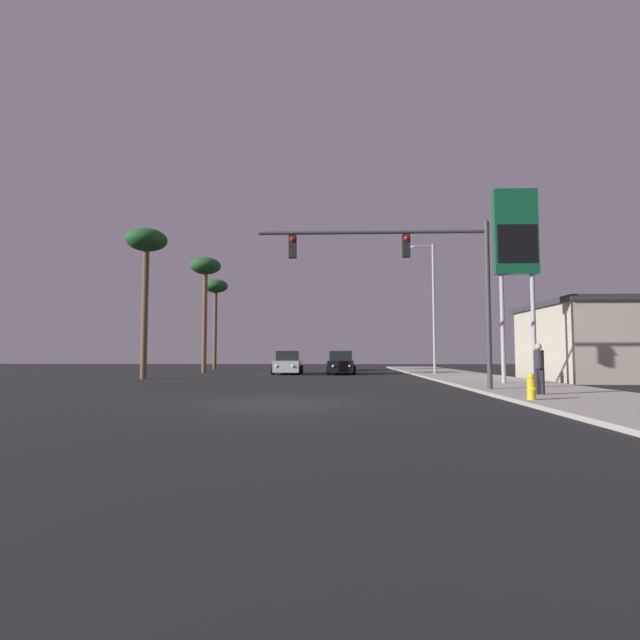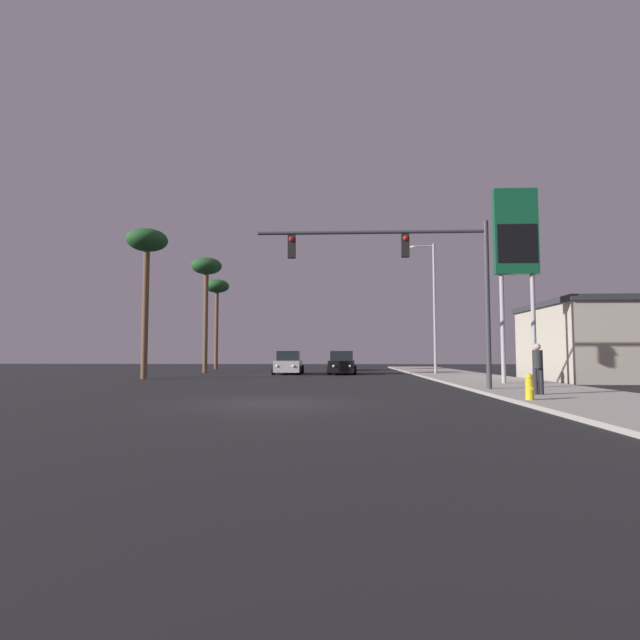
{
  "view_description": "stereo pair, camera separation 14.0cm",
  "coord_description": "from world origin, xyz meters",
  "px_view_note": "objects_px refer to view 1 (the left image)",
  "views": [
    {
      "loc": [
        1.84,
        -14.67,
        1.42
      ],
      "look_at": [
        0.83,
        11.8,
        3.26
      ],
      "focal_mm": 28.0,
      "sensor_mm": 36.0,
      "label": 1
    },
    {
      "loc": [
        1.98,
        -14.67,
        1.42
      ],
      "look_at": [
        0.83,
        11.8,
        3.26
      ],
      "focal_mm": 28.0,
      "sensor_mm": 36.0,
      "label": 2
    }
  ],
  "objects_px": {
    "pedestrian_on_sidewalk": "(539,366)",
    "palm_tree_far": "(216,291)",
    "gas_station_sign": "(516,242)",
    "palm_tree_mid": "(205,272)",
    "car_silver": "(288,364)",
    "street_lamp": "(432,301)",
    "traffic_light_mast": "(418,267)",
    "fire_hydrant": "(531,387)",
    "car_black": "(341,364)",
    "palm_tree_near": "(146,248)",
    "car_grey": "(341,362)"
  },
  "relations": [
    {
      "from": "car_grey",
      "to": "gas_station_sign",
      "type": "bearing_deg",
      "value": 109.38
    },
    {
      "from": "gas_station_sign",
      "to": "palm_tree_far",
      "type": "xyz_separation_m",
      "value": [
        -20.44,
        25.54,
        1.09
      ]
    },
    {
      "from": "palm_tree_mid",
      "to": "palm_tree_near",
      "type": "bearing_deg",
      "value": -94.71
    },
    {
      "from": "car_grey",
      "to": "pedestrian_on_sidewalk",
      "type": "relative_size",
      "value": 2.59
    },
    {
      "from": "pedestrian_on_sidewalk",
      "to": "fire_hydrant",
      "type": "bearing_deg",
      "value": -117.15
    },
    {
      "from": "palm_tree_mid",
      "to": "car_silver",
      "type": "bearing_deg",
      "value": -19.27
    },
    {
      "from": "traffic_light_mast",
      "to": "car_silver",
      "type": "bearing_deg",
      "value": 111.91
    },
    {
      "from": "car_grey",
      "to": "pedestrian_on_sidewalk",
      "type": "bearing_deg",
      "value": 101.89
    },
    {
      "from": "street_lamp",
      "to": "traffic_light_mast",
      "type": "bearing_deg",
      "value": -102.45
    },
    {
      "from": "car_black",
      "to": "pedestrian_on_sidewalk",
      "type": "height_order",
      "value": "pedestrian_on_sidewalk"
    },
    {
      "from": "car_grey",
      "to": "fire_hydrant",
      "type": "xyz_separation_m",
      "value": [
        5.36,
        -30.14,
        -0.27
      ]
    },
    {
      "from": "street_lamp",
      "to": "palm_tree_far",
      "type": "relative_size",
      "value": 1.01
    },
    {
      "from": "car_black",
      "to": "fire_hydrant",
      "type": "xyz_separation_m",
      "value": [
        5.41,
        -21.64,
        -0.27
      ]
    },
    {
      "from": "car_grey",
      "to": "palm_tree_far",
      "type": "distance_m",
      "value": 14.73
    },
    {
      "from": "pedestrian_on_sidewalk",
      "to": "car_silver",
      "type": "bearing_deg",
      "value": 117.76
    },
    {
      "from": "traffic_light_mast",
      "to": "gas_station_sign",
      "type": "xyz_separation_m",
      "value": [
        5.14,
        3.78,
        1.8
      ]
    },
    {
      "from": "street_lamp",
      "to": "fire_hydrant",
      "type": "distance_m",
      "value": 20.42
    },
    {
      "from": "car_silver",
      "to": "pedestrian_on_sidewalk",
      "type": "xyz_separation_m",
      "value": [
        10.3,
        -19.58,
        0.27
      ]
    },
    {
      "from": "fire_hydrant",
      "to": "palm_tree_far",
      "type": "height_order",
      "value": "palm_tree_far"
    },
    {
      "from": "car_silver",
      "to": "street_lamp",
      "type": "distance_m",
      "value": 11.19
    },
    {
      "from": "traffic_light_mast",
      "to": "fire_hydrant",
      "type": "relative_size",
      "value": 11.87
    },
    {
      "from": "gas_station_sign",
      "to": "pedestrian_on_sidewalk",
      "type": "bearing_deg",
      "value": -104.37
    },
    {
      "from": "car_silver",
      "to": "palm_tree_near",
      "type": "distance_m",
      "value": 12.82
    },
    {
      "from": "fire_hydrant",
      "to": "palm_tree_near",
      "type": "distance_m",
      "value": 23.09
    },
    {
      "from": "street_lamp",
      "to": "palm_tree_mid",
      "type": "relative_size",
      "value": 0.99
    },
    {
      "from": "pedestrian_on_sidewalk",
      "to": "palm_tree_far",
      "type": "xyz_separation_m",
      "value": [
        -18.79,
        31.96,
        6.67
      ]
    },
    {
      "from": "car_black",
      "to": "palm_tree_mid",
      "type": "bearing_deg",
      "value": -10.15
    },
    {
      "from": "street_lamp",
      "to": "gas_station_sign",
      "type": "bearing_deg",
      "value": -81.19
    },
    {
      "from": "pedestrian_on_sidewalk",
      "to": "palm_tree_near",
      "type": "bearing_deg",
      "value": 146.31
    },
    {
      "from": "traffic_light_mast",
      "to": "palm_tree_near",
      "type": "xyz_separation_m",
      "value": [
        -14.45,
        9.31,
        2.88
      ]
    },
    {
      "from": "pedestrian_on_sidewalk",
      "to": "palm_tree_mid",
      "type": "bearing_deg",
      "value": 127.94
    },
    {
      "from": "palm_tree_far",
      "to": "palm_tree_mid",
      "type": "bearing_deg",
      "value": -80.51
    },
    {
      "from": "car_grey",
      "to": "fire_hydrant",
      "type": "height_order",
      "value": "car_grey"
    },
    {
      "from": "traffic_light_mast",
      "to": "gas_station_sign",
      "type": "distance_m",
      "value": 6.63
    },
    {
      "from": "traffic_light_mast",
      "to": "gas_station_sign",
      "type": "bearing_deg",
      "value": 36.28
    },
    {
      "from": "car_black",
      "to": "palm_tree_near",
      "type": "xyz_separation_m",
      "value": [
        -11.53,
        -7.71,
        6.93
      ]
    },
    {
      "from": "pedestrian_on_sidewalk",
      "to": "palm_tree_far",
      "type": "relative_size",
      "value": 0.19
    },
    {
      "from": "car_grey",
      "to": "gas_station_sign",
      "type": "distance_m",
      "value": 23.9
    },
    {
      "from": "street_lamp",
      "to": "gas_station_sign",
      "type": "distance_m",
      "value": 11.7
    },
    {
      "from": "car_grey",
      "to": "pedestrian_on_sidewalk",
      "type": "distance_m",
      "value": 28.88
    },
    {
      "from": "car_black",
      "to": "street_lamp",
      "type": "xyz_separation_m",
      "value": [
        6.29,
        -1.78,
        4.36
      ]
    },
    {
      "from": "traffic_light_mast",
      "to": "street_lamp",
      "type": "relative_size",
      "value": 1.0
    },
    {
      "from": "street_lamp",
      "to": "palm_tree_mid",
      "type": "distance_m",
      "value": 17.69
    },
    {
      "from": "palm_tree_mid",
      "to": "pedestrian_on_sidewalk",
      "type": "bearing_deg",
      "value": -52.06
    },
    {
      "from": "pedestrian_on_sidewalk",
      "to": "car_grey",
      "type": "bearing_deg",
      "value": 102.74
    },
    {
      "from": "car_black",
      "to": "car_silver",
      "type": "distance_m",
      "value": 3.89
    },
    {
      "from": "pedestrian_on_sidewalk",
      "to": "palm_tree_near",
      "type": "relative_size",
      "value": 0.19
    },
    {
      "from": "street_lamp",
      "to": "palm_tree_far",
      "type": "bearing_deg",
      "value": 142.99
    },
    {
      "from": "car_grey",
      "to": "traffic_light_mast",
      "type": "bearing_deg",
      "value": 95.57
    },
    {
      "from": "street_lamp",
      "to": "gas_station_sign",
      "type": "relative_size",
      "value": 1.0
    }
  ]
}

